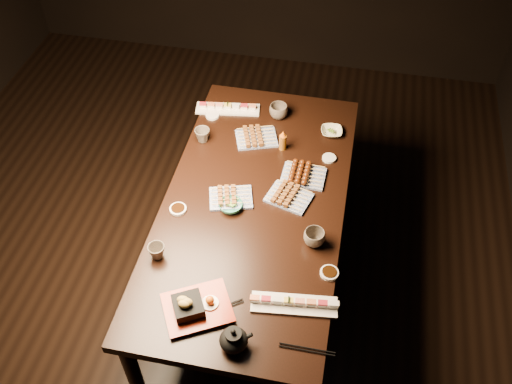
% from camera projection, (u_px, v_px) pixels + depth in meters
% --- Properties ---
extents(ground, '(5.00, 5.00, 0.00)m').
position_uv_depth(ground, '(178.00, 295.00, 3.36)').
color(ground, black).
rests_on(ground, ground).
extents(dining_table, '(1.02, 1.86, 0.75)m').
position_uv_depth(dining_table, '(254.00, 247.00, 3.13)').
color(dining_table, black).
rests_on(dining_table, ground).
extents(sushi_platter_near, '(0.38, 0.14, 0.05)m').
position_uv_depth(sushi_platter_near, '(294.00, 303.00, 2.43)').
color(sushi_platter_near, white).
rests_on(sushi_platter_near, dining_table).
extents(sushi_platter_far, '(0.38, 0.15, 0.05)m').
position_uv_depth(sushi_platter_far, '(228.00, 107.00, 3.33)').
color(sushi_platter_far, white).
rests_on(sushi_platter_far, dining_table).
extents(yakitori_plate_center, '(0.25, 0.21, 0.05)m').
position_uv_depth(yakitori_plate_center, '(231.00, 195.00, 2.85)').
color(yakitori_plate_center, '#828EB6').
rests_on(yakitori_plate_center, dining_table).
extents(yakitori_plate_right, '(0.25, 0.21, 0.05)m').
position_uv_depth(yakitori_plate_right, '(289.00, 195.00, 2.85)').
color(yakitori_plate_right, '#828EB6').
rests_on(yakitori_plate_right, dining_table).
extents(yakitori_plate_left, '(0.26, 0.23, 0.06)m').
position_uv_depth(yakitori_plate_left, '(256.00, 136.00, 3.15)').
color(yakitori_plate_left, '#828EB6').
rests_on(yakitori_plate_left, dining_table).
extents(tsukune_plate, '(0.23, 0.17, 0.06)m').
position_uv_depth(tsukune_plate, '(304.00, 173.00, 2.95)').
color(tsukune_plate, '#828EB6').
rests_on(tsukune_plate, dining_table).
extents(edamame_bowl_green, '(0.14, 0.14, 0.04)m').
position_uv_depth(edamame_bowl_green, '(231.00, 206.00, 2.81)').
color(edamame_bowl_green, '#2F9171').
rests_on(edamame_bowl_green, dining_table).
extents(edamame_bowl_cream, '(0.13, 0.13, 0.03)m').
position_uv_depth(edamame_bowl_cream, '(332.00, 132.00, 3.19)').
color(edamame_bowl_cream, beige).
rests_on(edamame_bowl_cream, dining_table).
extents(tempura_tray, '(0.35, 0.33, 0.10)m').
position_uv_depth(tempura_tray, '(197.00, 303.00, 2.40)').
color(tempura_tray, black).
rests_on(tempura_tray, dining_table).
extents(teacup_near_left, '(0.11, 0.11, 0.07)m').
position_uv_depth(teacup_near_left, '(157.00, 252.00, 2.60)').
color(teacup_near_left, brown).
rests_on(teacup_near_left, dining_table).
extents(teacup_mid_right, '(0.12, 0.12, 0.08)m').
position_uv_depth(teacup_mid_right, '(314.00, 238.00, 2.65)').
color(teacup_mid_right, brown).
rests_on(teacup_mid_right, dining_table).
extents(teacup_far_left, '(0.10, 0.10, 0.08)m').
position_uv_depth(teacup_far_left, '(202.00, 135.00, 3.14)').
color(teacup_far_left, brown).
rests_on(teacup_far_left, dining_table).
extents(teacup_far_right, '(0.13, 0.13, 0.08)m').
position_uv_depth(teacup_far_right, '(279.00, 111.00, 3.27)').
color(teacup_far_right, brown).
rests_on(teacup_far_right, dining_table).
extents(teapot, '(0.18, 0.18, 0.12)m').
position_uv_depth(teapot, '(233.00, 338.00, 2.28)').
color(teapot, black).
rests_on(teapot, dining_table).
extents(condiment_bottle, '(0.05, 0.05, 0.12)m').
position_uv_depth(condiment_bottle, '(283.00, 140.00, 3.08)').
color(condiment_bottle, brown).
rests_on(condiment_bottle, dining_table).
extents(sauce_dish_west, '(0.09, 0.09, 0.01)m').
position_uv_depth(sauce_dish_west, '(178.00, 209.00, 2.81)').
color(sauce_dish_west, white).
rests_on(sauce_dish_west, dining_table).
extents(sauce_dish_east, '(0.09, 0.09, 0.01)m').
position_uv_depth(sauce_dish_east, '(329.00, 158.00, 3.06)').
color(sauce_dish_east, white).
rests_on(sauce_dish_east, dining_table).
extents(sauce_dish_se, '(0.09, 0.09, 0.01)m').
position_uv_depth(sauce_dish_se, '(329.00, 273.00, 2.55)').
color(sauce_dish_se, white).
rests_on(sauce_dish_se, dining_table).
extents(sauce_dish_nw, '(0.09, 0.09, 0.01)m').
position_uv_depth(sauce_dish_nw, '(212.00, 116.00, 3.30)').
color(sauce_dish_nw, white).
rests_on(sauce_dish_nw, dining_table).
extents(chopsticks_near, '(0.21, 0.15, 0.01)m').
position_uv_depth(chopsticks_near, '(218.00, 310.00, 2.43)').
color(chopsticks_near, black).
rests_on(chopsticks_near, dining_table).
extents(chopsticks_se, '(0.23, 0.02, 0.01)m').
position_uv_depth(chopsticks_se, '(307.00, 349.00, 2.30)').
color(chopsticks_se, black).
rests_on(chopsticks_se, dining_table).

